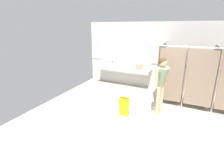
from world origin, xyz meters
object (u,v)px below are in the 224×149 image
paper_cup (114,65)px  wet_floor_sign (124,107)px  person_standing (161,79)px  handbag (139,67)px  soap_dispenser (113,63)px

paper_cup → wet_floor_sign: size_ratio=0.19×
person_standing → handbag: size_ratio=4.79×
handbag → paper_cup: (-1.19, 0.11, -0.07)m
soap_dispenser → wet_floor_sign: size_ratio=0.34×
soap_dispenser → paper_cup: (0.16, -0.21, -0.03)m
paper_cup → person_standing: bearing=-37.7°
handbag → paper_cup: handbag is taller
paper_cup → wet_floor_sign: paper_cup is taller
handbag → wet_floor_sign: (0.26, -2.32, -0.66)m
paper_cup → wet_floor_sign: bearing=-59.1°
handbag → soap_dispenser: bearing=166.7°
person_standing → paper_cup: size_ratio=15.81×
soap_dispenser → paper_cup: soap_dispenser is taller
handbag → wet_floor_sign: handbag is taller
soap_dispenser → paper_cup: 0.26m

